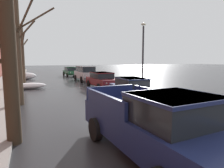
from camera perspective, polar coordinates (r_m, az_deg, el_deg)
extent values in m
ellipsoid|color=white|center=(27.41, -24.56, 2.19)|extent=(2.64, 1.30, 0.89)
ellipsoid|color=white|center=(27.31, -24.55, 1.69)|extent=(0.52, 0.43, 0.43)
ellipsoid|color=white|center=(28.24, -6.81, 2.83)|extent=(2.23, 1.28, 0.81)
ellipsoid|color=white|center=(28.42, -6.47, 2.79)|extent=(0.89, 0.74, 0.74)
ellipsoid|color=white|center=(18.29, -23.60, -0.51)|extent=(2.83, 0.98, 0.53)
ellipsoid|color=white|center=(18.32, -26.04, -0.44)|extent=(0.78, 0.65, 0.65)
cylinder|color=#382B1E|center=(6.27, -28.48, 7.22)|extent=(0.42, 0.42, 5.24)
cylinder|color=#382B1E|center=(7.30, -30.54, 15.07)|extent=(0.72, 1.97, 1.62)
cylinder|color=#4C3D2D|center=(11.77, -26.44, 9.55)|extent=(0.34, 0.34, 6.32)
cylinder|color=#4C3D2D|center=(11.33, -24.78, 17.72)|extent=(0.99, 1.39, 1.72)
cylinder|color=#4C3D2D|center=(11.61, -24.42, 14.40)|extent=(1.02, 0.60, 1.11)
cylinder|color=#4C3D2D|center=(10.94, -27.83, 16.65)|extent=(0.42, 2.08, 1.10)
cylinder|color=#4C3D2D|center=(11.56, -22.04, 17.68)|extent=(1.98, 0.93, 1.22)
cylinder|color=#4C3D2D|center=(20.16, -25.30, 7.67)|extent=(0.36, 0.36, 5.86)
cylinder|color=#4C3D2D|center=(20.66, -27.78, 9.95)|extent=(1.81, 1.00, 1.15)
cylinder|color=#4C3D2D|center=(20.00, -27.00, 15.00)|extent=(1.00, 0.93, 1.08)
cylinder|color=#4C3D2D|center=(20.79, -24.70, 11.05)|extent=(0.67, 1.27, 0.96)
cylinder|color=#4C3D2D|center=(19.70, -26.84, 12.53)|extent=(0.98, 1.31, 1.20)
cylinder|color=#4C3D2D|center=(19.45, -25.15, 11.83)|extent=(0.41, 1.66, 1.16)
cube|color=navy|center=(5.24, 12.20, -12.83)|extent=(2.25, 5.28, 0.76)
cube|color=black|center=(4.52, 18.22, -6.99)|extent=(1.83, 1.74, 0.64)
cube|color=navy|center=(4.47, 18.37, -3.51)|extent=(1.87, 1.80, 0.08)
cube|color=navy|center=(6.44, 13.16, -3.56)|extent=(0.22, 2.49, 0.44)
cube|color=navy|center=(5.45, -2.40, -5.32)|extent=(0.22, 2.49, 0.44)
cube|color=navy|center=(7.18, -0.43, -2.27)|extent=(1.89, 0.19, 0.44)
cylinder|color=black|center=(7.12, 10.67, -10.62)|extent=(0.26, 0.73, 0.72)
cylinder|color=black|center=(6.16, -4.99, -13.36)|extent=(0.26, 0.73, 0.72)
cube|color=navy|center=(11.90, 6.27, -2.15)|extent=(1.89, 4.17, 0.60)
cube|color=black|center=(12.00, 5.87, 0.64)|extent=(1.55, 2.20, 0.52)
cube|color=navy|center=(11.98, 5.89, 1.73)|extent=(1.58, 2.24, 0.06)
cube|color=black|center=(10.22, 11.25, -4.81)|extent=(1.63, 0.22, 0.22)
cube|color=black|center=(13.71, 2.55, -1.64)|extent=(1.63, 0.22, 0.22)
cylinder|color=black|center=(11.29, 13.00, -4.34)|extent=(0.21, 0.61, 0.60)
cylinder|color=black|center=(10.47, 5.17, -5.09)|extent=(0.21, 0.61, 0.60)
cylinder|color=black|center=(13.44, 7.09, -2.39)|extent=(0.21, 0.61, 0.60)
cylinder|color=black|center=(12.76, 0.29, -2.84)|extent=(0.21, 0.61, 0.60)
sphere|color=silver|center=(10.44, 13.90, -3.19)|extent=(0.14, 0.14, 0.14)
sphere|color=silver|center=(9.88, 8.70, -3.64)|extent=(0.14, 0.14, 0.14)
cube|color=maroon|center=(17.29, -2.84, 0.79)|extent=(1.93, 4.37, 0.60)
cube|color=black|center=(17.43, -3.13, 2.69)|extent=(1.60, 2.29, 0.52)
cube|color=maroon|center=(17.41, -3.13, 3.45)|extent=(1.64, 2.34, 0.06)
cube|color=black|center=(15.41, 0.22, -0.65)|extent=(1.73, 0.19, 0.22)
cube|color=black|center=(19.25, -5.29, 0.88)|extent=(1.73, 0.19, 0.22)
cylinder|color=black|center=(16.51, 1.86, -0.55)|extent=(0.20, 0.61, 0.60)
cylinder|color=black|center=(15.76, -3.94, -0.94)|extent=(0.20, 0.61, 0.60)
cylinder|color=black|center=(18.89, -1.91, 0.43)|extent=(0.20, 0.61, 0.60)
cylinder|color=black|center=(18.24, -7.08, 0.13)|extent=(0.20, 0.61, 0.60)
sphere|color=silver|center=(15.61, 2.16, 0.40)|extent=(0.14, 0.14, 0.14)
sphere|color=silver|center=(15.11, -1.67, 0.18)|extent=(0.14, 0.14, 0.14)
cube|color=#B7B7BC|center=(23.39, -7.94, 2.74)|extent=(1.81, 4.62, 0.80)
cube|color=black|center=(23.39, -8.00, 4.56)|extent=(1.55, 3.24, 0.68)
cube|color=#B7B7BC|center=(23.38, -8.01, 5.32)|extent=(1.59, 3.30, 0.06)
cube|color=#525254|center=(21.26, -6.24, 1.58)|extent=(1.75, 0.13, 0.22)
cube|color=#525254|center=(25.58, -9.33, 2.46)|extent=(1.75, 0.13, 0.22)
cylinder|color=black|center=(22.34, -4.66, 1.55)|extent=(0.18, 0.68, 0.68)
cylinder|color=black|center=(21.81, -9.18, 1.35)|extent=(0.18, 0.68, 0.68)
cylinder|color=black|center=(25.05, -6.83, 2.13)|extent=(0.18, 0.68, 0.68)
cylinder|color=black|center=(24.58, -10.89, 1.96)|extent=(0.18, 0.68, 0.68)
sphere|color=silver|center=(21.39, -4.75, 2.59)|extent=(0.14, 0.14, 0.14)
sphere|color=silver|center=(21.04, -7.73, 2.48)|extent=(0.14, 0.14, 0.14)
cube|color=#1E5633|center=(30.69, -12.28, 3.43)|extent=(1.84, 4.03, 0.60)
cube|color=black|center=(30.85, -12.40, 4.48)|extent=(1.52, 2.12, 0.52)
cube|color=#1E5633|center=(30.84, -12.41, 4.91)|extent=(1.56, 2.16, 0.06)
cube|color=black|center=(28.83, -11.34, 2.86)|extent=(1.64, 0.19, 0.22)
cube|color=black|center=(32.57, -13.10, 3.29)|extent=(1.64, 0.19, 0.22)
cylinder|color=black|center=(29.75, -10.10, 2.79)|extent=(0.21, 0.61, 0.60)
cylinder|color=black|center=(29.32, -13.30, 2.64)|extent=(0.21, 0.61, 0.60)
cylinder|color=black|center=(32.10, -11.32, 3.07)|extent=(0.21, 0.61, 0.60)
cylinder|color=black|center=(31.71, -14.30, 2.94)|extent=(0.21, 0.61, 0.60)
sphere|color=silver|center=(28.93, -10.30, 3.42)|extent=(0.14, 0.14, 0.14)
sphere|color=silver|center=(28.65, -12.39, 3.33)|extent=(0.14, 0.14, 0.14)
cylinder|color=#28282D|center=(15.75, 9.24, 7.39)|extent=(0.14, 0.14, 5.21)
ellipsoid|color=beige|center=(16.00, 9.44, 17.26)|extent=(0.44, 0.24, 0.20)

